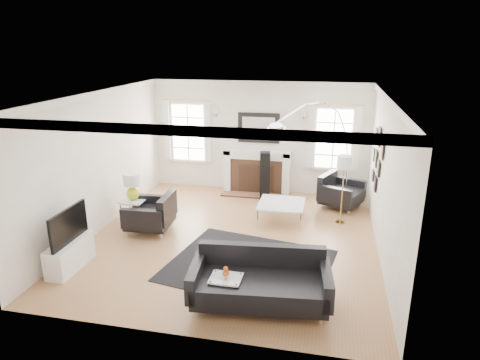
% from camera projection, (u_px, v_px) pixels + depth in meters
% --- Properties ---
extents(floor, '(6.00, 6.00, 0.00)m').
position_uv_depth(floor, '(233.00, 238.00, 8.43)').
color(floor, '#9E7042').
rests_on(floor, ground).
extents(back_wall, '(5.50, 0.04, 2.80)m').
position_uv_depth(back_wall, '(259.00, 137.00, 10.80)').
color(back_wall, white).
rests_on(back_wall, floor).
extents(front_wall, '(5.50, 0.04, 2.80)m').
position_uv_depth(front_wall, '(178.00, 239.00, 5.21)').
color(front_wall, white).
rests_on(front_wall, floor).
extents(left_wall, '(0.04, 6.00, 2.80)m').
position_uv_depth(left_wall, '(98.00, 162.00, 8.54)').
color(left_wall, white).
rests_on(left_wall, floor).
extents(right_wall, '(0.04, 6.00, 2.80)m').
position_uv_depth(right_wall, '(386.00, 180.00, 7.46)').
color(right_wall, white).
rests_on(right_wall, floor).
extents(ceiling, '(5.50, 6.00, 0.02)m').
position_uv_depth(ceiling, '(232.00, 95.00, 7.57)').
color(ceiling, white).
rests_on(ceiling, back_wall).
extents(crown_molding, '(5.50, 6.00, 0.12)m').
position_uv_depth(crown_molding, '(232.00, 98.00, 7.59)').
color(crown_molding, white).
rests_on(crown_molding, back_wall).
extents(fireplace, '(1.70, 0.69, 1.11)m').
position_uv_depth(fireplace, '(257.00, 172.00, 10.87)').
color(fireplace, white).
rests_on(fireplace, floor).
extents(mantel_mirror, '(1.05, 0.07, 0.75)m').
position_uv_depth(mantel_mirror, '(259.00, 128.00, 10.68)').
color(mantel_mirror, black).
rests_on(mantel_mirror, back_wall).
extents(window_left, '(1.24, 0.15, 1.62)m').
position_uv_depth(window_left, '(188.00, 132.00, 11.09)').
color(window_left, white).
rests_on(window_left, back_wall).
extents(window_right, '(1.24, 0.15, 1.62)m').
position_uv_depth(window_right, '(334.00, 139.00, 10.37)').
color(window_right, white).
rests_on(window_right, back_wall).
extents(gallery_wall, '(0.04, 1.73, 1.29)m').
position_uv_depth(gallery_wall, '(377.00, 154.00, 8.64)').
color(gallery_wall, black).
rests_on(gallery_wall, right_wall).
extents(tv_unit, '(0.35, 1.00, 1.09)m').
position_uv_depth(tv_unit, '(70.00, 251.00, 7.23)').
color(tv_unit, white).
rests_on(tv_unit, floor).
extents(area_rug, '(3.03, 2.67, 0.01)m').
position_uv_depth(area_rug, '(249.00, 265.00, 7.42)').
color(area_rug, black).
rests_on(area_rug, floor).
extents(sofa, '(2.10, 1.13, 0.66)m').
position_uv_depth(sofa, '(260.00, 282.00, 6.24)').
color(sofa, black).
rests_on(sofa, floor).
extents(armchair_left, '(0.91, 1.01, 0.65)m').
position_uv_depth(armchair_left, '(153.00, 214.00, 8.66)').
color(armchair_left, black).
rests_on(armchair_left, floor).
extents(armchair_right, '(1.14, 1.20, 0.64)m').
position_uv_depth(armchair_right, '(339.00, 193.00, 9.93)').
color(armchair_right, black).
rests_on(armchair_right, floor).
extents(coffee_table, '(0.96, 0.96, 0.43)m').
position_uv_depth(coffee_table, '(282.00, 204.00, 9.11)').
color(coffee_table, silver).
rests_on(coffee_table, floor).
extents(side_table_left, '(0.49, 0.49, 0.54)m').
position_uv_depth(side_table_left, '(134.00, 204.00, 8.99)').
color(side_table_left, silver).
rests_on(side_table_left, floor).
extents(nesting_table, '(0.45, 0.38, 0.50)m').
position_uv_depth(nesting_table, '(226.00, 284.00, 6.12)').
color(nesting_table, silver).
rests_on(nesting_table, floor).
extents(gourd_lamp, '(0.36, 0.36, 0.58)m').
position_uv_depth(gourd_lamp, '(132.00, 185.00, 8.85)').
color(gourd_lamp, '#C6D51A').
rests_on(gourd_lamp, side_table_left).
extents(orange_vase, '(0.10, 0.10, 0.16)m').
position_uv_depth(orange_vase, '(226.00, 272.00, 6.06)').
color(orange_vase, '#CC4F1A').
rests_on(orange_vase, nesting_table).
extents(arc_floor_lamp, '(1.84, 1.70, 2.60)m').
position_uv_depth(arc_floor_lamp, '(314.00, 153.00, 9.27)').
color(arc_floor_lamp, white).
rests_on(arc_floor_lamp, floor).
extents(stick_floor_lamp, '(0.30, 0.30, 1.48)m').
position_uv_depth(stick_floor_lamp, '(344.00, 165.00, 8.75)').
color(stick_floor_lamp, gold).
rests_on(stick_floor_lamp, floor).
extents(speaker_tower, '(0.28, 0.28, 1.20)m').
position_uv_depth(speaker_tower, '(265.00, 176.00, 10.35)').
color(speaker_tower, black).
rests_on(speaker_tower, floor).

